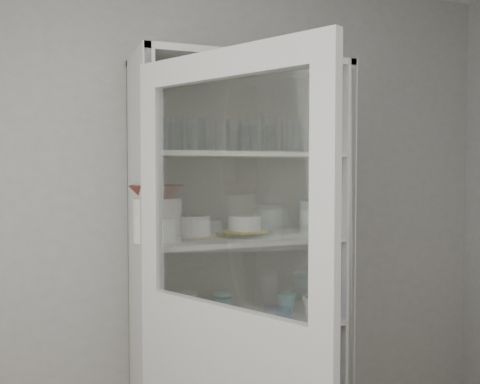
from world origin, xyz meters
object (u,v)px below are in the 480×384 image
object	(u,v)px
goblet_3	(298,136)
cream_bowl	(157,206)
goblet_1	(243,137)
measuring_cups	(226,318)
cupboard_door	(226,369)
pantry_cabinet	(235,299)
plate_stack_back	(187,225)
mug_teal	(287,303)
glass_platter	(245,234)
mug_white	(313,306)
grey_bowl_stack	(314,216)
teal_jar	(222,305)
white_canister	(185,308)
white_ramekin	(245,223)
goblet_2	(268,138)
goblet_0	(159,132)
yellow_trivet	(245,231)
mug_blue	(321,304)
plate_stack_front	(158,227)
terracotta_bowl	(157,191)

from	to	relation	value
goblet_3	cream_bowl	bearing A→B (deg)	-170.82
cream_bowl	goblet_1	bearing A→B (deg)	18.18
goblet_1	measuring_cups	size ratio (longest dim) A/B	1.45
goblet_1	cupboard_door	bearing A→B (deg)	-115.68
pantry_cabinet	cupboard_door	xyz separation A→B (m)	(-0.29, -0.69, -0.07)
plate_stack_back	mug_teal	world-z (taller)	plate_stack_back
goblet_3	glass_platter	distance (m)	0.59
mug_teal	mug_white	world-z (taller)	mug_teal
grey_bowl_stack	teal_jar	world-z (taller)	grey_bowl_stack
plate_stack_back	white_canister	world-z (taller)	plate_stack_back
cream_bowl	pantry_cabinet	bearing A→B (deg)	14.23
white_ramekin	goblet_2	bearing A→B (deg)	29.25
measuring_cups	goblet_0	bearing A→B (deg)	154.62
pantry_cabinet	yellow_trivet	xyz separation A→B (m)	(0.02, -0.06, 0.34)
cupboard_door	mug_blue	world-z (taller)	cupboard_door
goblet_3	measuring_cups	size ratio (longest dim) A/B	1.63
goblet_0	goblet_2	distance (m)	0.56
plate_stack_back	pantry_cabinet	bearing A→B (deg)	-12.80
plate_stack_back	mug_white	distance (m)	0.73
goblet_1	teal_jar	bearing A→B (deg)	-157.06
white_ramekin	white_canister	xyz separation A→B (m)	(-0.30, 0.02, -0.39)
cream_bowl	glass_platter	bearing A→B (deg)	5.79
goblet_0	goblet_3	size ratio (longest dim) A/B	1.04
grey_bowl_stack	mug_teal	world-z (taller)	grey_bowl_stack
measuring_cups	mug_white	bearing A→B (deg)	-4.26
white_ramekin	teal_jar	bearing A→B (deg)	149.78
goblet_0	yellow_trivet	size ratio (longest dim) A/B	1.18
pantry_cabinet	glass_platter	distance (m)	0.34
plate_stack_front	measuring_cups	distance (m)	0.55
cream_bowl	measuring_cups	xyz separation A→B (m)	(0.32, -0.01, -0.54)
goblet_1	white_canister	size ratio (longest dim) A/B	1.13
pantry_cabinet	glass_platter	world-z (taller)	pantry_cabinet
mug_blue	goblet_2	bearing A→B (deg)	127.20
goblet_1	measuring_cups	bearing A→B (deg)	-132.05
mug_white	cream_bowl	bearing A→B (deg)	-176.04
teal_jar	white_canister	bearing A→B (deg)	-169.56
mug_blue	grey_bowl_stack	bearing A→B (deg)	71.38
terracotta_bowl	white_ramekin	xyz separation A→B (m)	(0.43, 0.04, -0.16)
goblet_1	terracotta_bowl	world-z (taller)	goblet_1
plate_stack_front	mug_white	world-z (taller)	plate_stack_front
cream_bowl	mug_teal	bearing A→B (deg)	4.96
plate_stack_back	grey_bowl_stack	distance (m)	0.65
goblet_1	cream_bowl	distance (m)	0.59
plate_stack_front	mug_white	bearing A→B (deg)	-3.35
cupboard_door	mug_teal	world-z (taller)	cupboard_door
grey_bowl_stack	mug_teal	bearing A→B (deg)	179.77
plate_stack_front	goblet_0	bearing A→B (deg)	73.55
terracotta_bowl	mug_teal	world-z (taller)	terracotta_bowl
glass_platter	mug_blue	bearing A→B (deg)	-13.98
terracotta_bowl	white_ramekin	distance (m)	0.47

